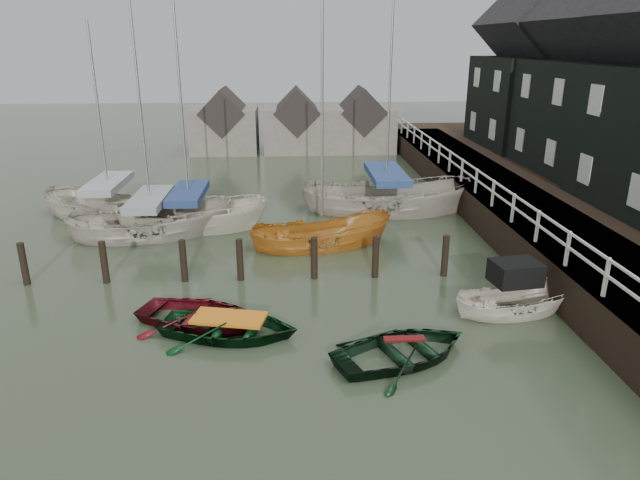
{
  "coord_description": "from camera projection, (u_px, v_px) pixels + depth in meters",
  "views": [
    {
      "loc": [
        0.46,
        -14.22,
        7.35
      ],
      "look_at": [
        1.37,
        2.79,
        1.4
      ],
      "focal_mm": 32.0,
      "sensor_mm": 36.0,
      "label": 1
    }
  ],
  "objects": [
    {
      "name": "far_sheds",
      "position": [
        294.0,
        124.0,
        39.74
      ],
      "size": [
        14.0,
        4.08,
        4.39
      ],
      "color": "#665B51",
      "rests_on": "ground"
    },
    {
      "name": "rowboat_red",
      "position": [
        203.0,
        324.0,
        15.65
      ],
      "size": [
        4.36,
        3.72,
        0.76
      ],
      "primitive_type": "imported",
      "rotation": [
        0.0,
        0.0,
        1.23
      ],
      "color": "#550C13",
      "rests_on": "ground"
    },
    {
      "name": "sailboat_b",
      "position": [
        191.0,
        226.0,
        23.72
      ],
      "size": [
        6.62,
        3.02,
        10.55
      ],
      "rotation": [
        0.0,
        0.0,
        1.48
      ],
      "color": "beige",
      "rests_on": "ground"
    },
    {
      "name": "pier",
      "position": [
        492.0,
        198.0,
        25.48
      ],
      "size": [
        3.04,
        32.0,
        2.7
      ],
      "color": "black",
      "rests_on": "ground"
    },
    {
      "name": "mooring_pilings",
      "position": [
        243.0,
        265.0,
        18.41
      ],
      "size": [
        13.72,
        0.22,
        1.8
      ],
      "color": "black",
      "rests_on": "ground"
    },
    {
      "name": "sailboat_d",
      "position": [
        385.0,
        210.0,
        26.03
      ],
      "size": [
        7.89,
        3.73,
        13.55
      ],
      "rotation": [
        0.0,
        0.0,
        1.45
      ],
      "color": "#B8AC9D",
      "rests_on": "ground"
    },
    {
      "name": "rowboat_dkgreen",
      "position": [
        403.0,
        358.0,
        13.97
      ],
      "size": [
        4.3,
        3.72,
        0.75
      ],
      "primitive_type": "imported",
      "rotation": [
        0.0,
        0.0,
        1.95
      ],
      "color": "black",
      "rests_on": "ground"
    },
    {
      "name": "land_strip",
      "position": [
        609.0,
        212.0,
        25.99
      ],
      "size": [
        14.0,
        38.0,
        1.5
      ],
      "primitive_type": "cube",
      "color": "black",
      "rests_on": "ground"
    },
    {
      "name": "rowboat_green",
      "position": [
        230.0,
        335.0,
        15.08
      ],
      "size": [
        4.13,
        3.33,
        0.76
      ],
      "primitive_type": "imported",
      "rotation": [
        0.0,
        0.0,
        1.36
      ],
      "color": "black",
      "rests_on": "ground"
    },
    {
      "name": "sailboat_c",
      "position": [
        322.0,
        245.0,
        21.71
      ],
      "size": [
        5.79,
        3.13,
        11.09
      ],
      "rotation": [
        0.0,
        0.0,
        1.78
      ],
      "color": "#B87022",
      "rests_on": "ground"
    },
    {
      "name": "motorboat",
      "position": [
        514.0,
        308.0,
        16.31
      ],
      "size": [
        3.8,
        1.89,
        2.18
      ],
      "rotation": [
        0.0,
        0.0,
        1.72
      ],
      "color": "beige",
      "rests_on": "ground"
    },
    {
      "name": "ground",
      "position": [
        276.0,
        322.0,
        15.8
      ],
      "size": [
        120.0,
        120.0,
        0.0
      ],
      "primitive_type": "plane",
      "color": "#2D3924",
      "rests_on": "ground"
    },
    {
      "name": "sailboat_a",
      "position": [
        153.0,
        234.0,
        22.82
      ],
      "size": [
        6.79,
        3.69,
        12.09
      ],
      "rotation": [
        0.0,
        0.0,
        1.78
      ],
      "color": "#BBAFA0",
      "rests_on": "ground"
    },
    {
      "name": "sailboat_e",
      "position": [
        112.0,
        216.0,
        25.08
      ],
      "size": [
        7.16,
        4.98,
        9.48
      ],
      "rotation": [
        0.0,
        0.0,
        1.16
      ],
      "color": "beige",
      "rests_on": "ground"
    }
  ]
}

